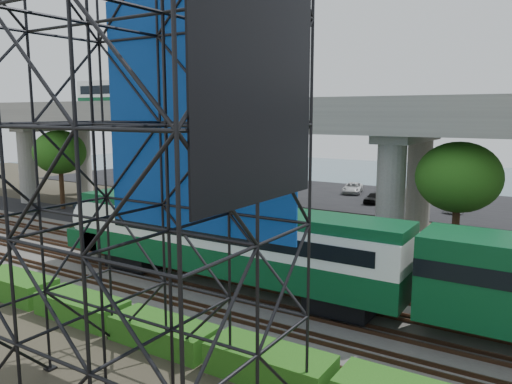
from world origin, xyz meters
The scene contains 13 objects.
ground centered at (0.00, 0.00, 0.00)m, with size 140.00×140.00×0.00m, color #474233.
ballast_bed centered at (0.00, 2.00, 0.10)m, with size 90.00×12.00×0.20m, color slate.
service_road centered at (0.00, 10.50, 0.04)m, with size 90.00×5.00×0.08m, color black.
parking_lot centered at (0.00, 34.00, 0.04)m, with size 90.00×18.00×0.08m, color black.
harbor_water centered at (0.00, 56.00, 0.01)m, with size 140.00×40.00×0.03m, color #466874.
rail_tracks centered at (0.00, 2.00, 0.28)m, with size 90.00×9.52×0.16m.
commuter_train centered at (6.74, 2.00, 2.88)m, with size 29.30×3.06×4.30m.
overpass centered at (-1.20, 16.00, 8.21)m, with size 80.00×12.00×12.40m.
scaffold_tower centered at (8.32, -7.98, 7.47)m, with size 9.36×6.36×15.00m.
hedge_strip centered at (1.01, -4.30, 0.56)m, with size 34.60×1.80×1.20m.
trees centered at (-4.67, 16.17, 5.57)m, with size 40.94×16.94×7.69m.
suv centered at (-7.34, 10.36, 0.79)m, with size 2.37×5.14×1.43m, color black.
parked_cars centered at (1.03, 33.93, 0.69)m, with size 39.14×9.39×1.32m.
Camera 1 is at (19.33, -18.47, 9.36)m, focal length 35.00 mm.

